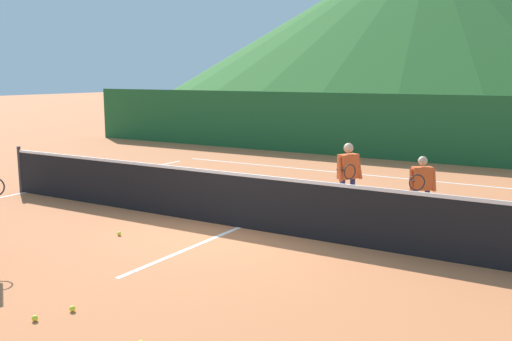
# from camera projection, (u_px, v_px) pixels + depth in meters

# --- Properties ---
(ground_plane) EXTENTS (120.00, 120.00, 0.00)m
(ground_plane) POSITION_uv_depth(u_px,v_px,m) (239.00, 227.00, 9.99)
(ground_plane) COLOR #C67042
(line_baseline_far) EXTENTS (11.59, 0.08, 0.01)m
(line_baseline_far) POSITION_uv_depth(u_px,v_px,m) (365.00, 175.00, 15.22)
(line_baseline_far) COLOR white
(line_baseline_far) RESTS_ON ground
(line_sideline_west) EXTENTS (0.08, 11.12, 0.01)m
(line_sideline_west) POSITION_uv_depth(u_px,v_px,m) (26.00, 192.00, 12.96)
(line_sideline_west) COLOR white
(line_sideline_west) RESTS_ON ground
(line_service_center) EXTENTS (0.08, 5.95, 0.01)m
(line_service_center) POSITION_uv_depth(u_px,v_px,m) (239.00, 227.00, 9.99)
(line_service_center) COLOR white
(line_service_center) RESTS_ON ground
(tennis_net) EXTENTS (11.96, 0.08, 1.05)m
(tennis_net) POSITION_uv_depth(u_px,v_px,m) (239.00, 200.00, 9.91)
(tennis_net) COLOR #333338
(tennis_net) RESTS_ON ground
(student_0) EXTENTS (0.42, 0.73, 1.36)m
(student_0) POSITION_uv_depth(u_px,v_px,m) (348.00, 171.00, 10.92)
(student_0) COLOR navy
(student_0) RESTS_ON ground
(student_1) EXTENTS (0.48, 0.63, 1.21)m
(student_1) POSITION_uv_depth(u_px,v_px,m) (421.00, 183.00, 10.22)
(student_1) COLOR navy
(student_1) RESTS_ON ground
(tennis_ball_3) EXTENTS (0.07, 0.07, 0.07)m
(tennis_ball_3) POSITION_uv_depth(u_px,v_px,m) (35.00, 318.00, 6.19)
(tennis_ball_3) COLOR yellow
(tennis_ball_3) RESTS_ON ground
(tennis_ball_4) EXTENTS (0.07, 0.07, 0.07)m
(tennis_ball_4) POSITION_uv_depth(u_px,v_px,m) (72.00, 309.00, 6.44)
(tennis_ball_4) COLOR yellow
(tennis_ball_4) RESTS_ON ground
(tennis_ball_9) EXTENTS (0.07, 0.07, 0.07)m
(tennis_ball_9) POSITION_uv_depth(u_px,v_px,m) (119.00, 234.00, 9.48)
(tennis_ball_9) COLOR yellow
(tennis_ball_9) RESTS_ON ground
(windscreen_fence) EXTENTS (25.50, 0.08, 2.06)m
(windscreen_fence) POSITION_uv_depth(u_px,v_px,m) (401.00, 128.00, 17.60)
(windscreen_fence) COLOR #1E5B2D
(windscreen_fence) RESTS_ON ground
(hill_0) EXTENTS (58.18, 58.18, 17.10)m
(hill_0) POSITION_uv_depth(u_px,v_px,m) (429.00, 18.00, 60.77)
(hill_0) COLOR #2D6628
(hill_0) RESTS_ON ground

